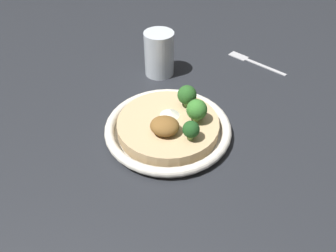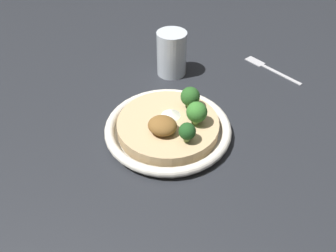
% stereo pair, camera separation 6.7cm
% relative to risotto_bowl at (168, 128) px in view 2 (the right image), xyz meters
% --- Properties ---
extents(ground_plane, '(6.00, 6.00, 0.00)m').
position_rel_risotto_bowl_xyz_m(ground_plane, '(0.00, 0.00, -0.02)').
color(ground_plane, '#23262B').
extents(risotto_bowl, '(0.26, 0.26, 0.03)m').
position_rel_risotto_bowl_xyz_m(risotto_bowl, '(0.00, 0.00, 0.00)').
color(risotto_bowl, silver).
rests_on(risotto_bowl, ground_plane).
extents(cheese_sprinkle, '(0.04, 0.04, 0.01)m').
position_rel_risotto_bowl_xyz_m(cheese_sprinkle, '(-0.00, 0.02, 0.02)').
color(cheese_sprinkle, white).
rests_on(cheese_sprinkle, risotto_bowl).
extents(crispy_onion_garnish, '(0.06, 0.05, 0.03)m').
position_rel_risotto_bowl_xyz_m(crispy_onion_garnish, '(0.00, -0.03, 0.03)').
color(crispy_onion_garnish, brown).
rests_on(crispy_onion_garnish, risotto_bowl).
extents(broccoli_front_right, '(0.03, 0.03, 0.04)m').
position_rel_risotto_bowl_xyz_m(broccoli_front_right, '(0.05, -0.04, 0.04)').
color(broccoli_front_right, '#84A856').
rests_on(broccoli_front_right, risotto_bowl).
extents(broccoli_right, '(0.04, 0.04, 0.05)m').
position_rel_risotto_bowl_xyz_m(broccoli_right, '(0.06, 0.01, 0.05)').
color(broccoli_right, '#759E4C').
rests_on(broccoli_right, risotto_bowl).
extents(broccoli_back_right, '(0.04, 0.04, 0.05)m').
position_rel_risotto_bowl_xyz_m(broccoli_back_right, '(0.03, 0.06, 0.05)').
color(broccoli_back_right, '#668E47').
rests_on(broccoli_back_right, risotto_bowl).
extents(drinking_glass, '(0.07, 0.07, 0.11)m').
position_rel_risotto_bowl_xyz_m(drinking_glass, '(-0.07, 0.22, 0.04)').
color(drinking_glass, silver).
rests_on(drinking_glass, ground_plane).
extents(fork_utensil, '(0.15, 0.11, 0.00)m').
position_rel_risotto_bowl_xyz_m(fork_utensil, '(0.17, 0.33, -0.01)').
color(fork_utensil, '#B7B7BC').
rests_on(fork_utensil, ground_plane).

